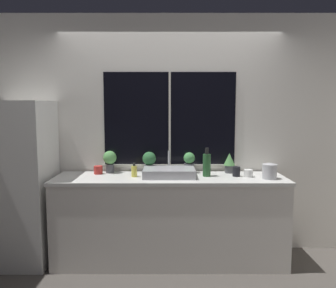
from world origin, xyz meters
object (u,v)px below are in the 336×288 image
Objects in this scene: potted_plant_far_left at (108,160)px; potted_plant_center_right at (188,162)px; potted_plant_far_right at (228,162)px; soap_bottle at (133,171)px; mug_black at (235,171)px; mug_red at (97,170)px; mug_white at (247,173)px; sink at (168,172)px; kettle at (268,171)px; refrigerator at (14,183)px; bottle_tall at (205,164)px; potted_plant_center_left at (148,161)px.

potted_plant_center_right is (0.89, 0.00, -0.03)m from potted_plant_far_left.
potted_plant_far_right reaches higher than soap_bottle.
mug_red is (-1.50, 0.13, -0.01)m from mug_black.
potted_plant_far_right reaches higher than mug_white.
potted_plant_far_right is 1.52× the size of soap_bottle.
mug_red is (-0.78, 0.15, -0.00)m from sink.
kettle reaches higher than mug_black.
potted_plant_far_right is at bearing 17.54° from sink.
potted_plant_center_right is 0.64m from soap_bottle.
mug_black is (2.35, 0.02, 0.12)m from refrigerator.
mug_red is (-1.18, 0.12, -0.08)m from bottle_tall.
mug_black is at bearing -11.90° from potted_plant_center_left.
potted_plant_far_left is (0.97, 0.22, 0.21)m from refrigerator.
bottle_tall is at bearing 168.46° from kettle.
potted_plant_far_right is 2.16× the size of mug_black.
mug_white is (0.61, -0.23, -0.08)m from potted_plant_center_right.
potted_plant_center_right is at bearing 20.01° from soap_bottle.
potted_plant_far_right is (2.31, 0.22, 0.19)m from refrigerator.
potted_plant_center_right is 2.44× the size of mug_red.
mug_white is (0.84, -0.01, -0.01)m from sink.
potted_plant_far_right is 2.42× the size of mug_white.
kettle reaches higher than soap_bottle.
potted_plant_far_right is at bearing 0.00° from potted_plant_center_right.
kettle is (0.81, -0.32, -0.04)m from potted_plant_center_right.
kettle is at bearing -11.54° from bottle_tall.
bottle_tall reaches higher than potted_plant_far_left.
mug_white is (0.44, -0.03, -0.09)m from bottle_tall.
mug_white is (1.62, -0.16, -0.01)m from mug_red.
potted_plant_far_left is at bearing 169.80° from bottle_tall.
refrigerator reaches higher than soap_bottle.
sink is 2.35× the size of potted_plant_center_right.
kettle is at bearing -26.13° from mug_white.
sink reaches higher than mug_white.
bottle_tall reaches higher than sink.
potted_plant_far_left reaches higher than kettle.
sink is at bearing -44.05° from potted_plant_center_left.
sink is 5.23× the size of mug_black.
bottle_tall is 0.45m from mug_white.
potted_plant_far_left is 0.17m from mug_red.
potted_plant_center_right is at bearing 0.00° from potted_plant_far_left.
soap_bottle is at bearing 179.60° from mug_white.
soap_bottle is at bearing -178.11° from bottle_tall.
potted_plant_center_right is (0.23, 0.21, 0.08)m from sink.
potted_plant_far_left reaches higher than mug_black.
potted_plant_far_right is 0.34m from bottle_tall.
soap_bottle is 0.77m from bottle_tall.
soap_bottle is 0.44m from mug_red.
refrigerator is 7.69× the size of potted_plant_far_right.
sink is 0.32m from potted_plant_center_right.
mug_white is (0.16, -0.23, -0.09)m from potted_plant_far_right.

